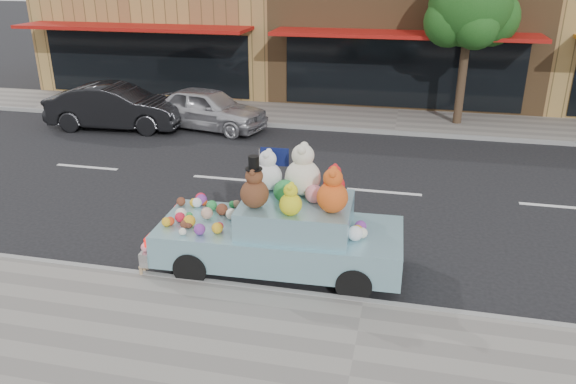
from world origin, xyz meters
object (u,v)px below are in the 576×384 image
(street_tree, at_px, (470,12))
(art_car, at_px, (282,228))
(car_dark, at_px, (117,107))
(car_silver, at_px, (208,108))

(street_tree, bearing_deg, art_car, -108.66)
(street_tree, xyz_separation_m, car_dark, (-11.07, -2.85, -2.96))
(street_tree, relative_size, art_car, 1.15)
(car_silver, relative_size, art_car, 0.89)
(car_dark, bearing_deg, street_tree, -79.98)
(street_tree, xyz_separation_m, car_silver, (-8.13, -2.21, -3.01))
(street_tree, bearing_deg, car_dark, -165.54)
(car_silver, bearing_deg, street_tree, -62.78)
(street_tree, relative_size, car_dark, 1.17)
(car_silver, height_order, car_dark, car_dark)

